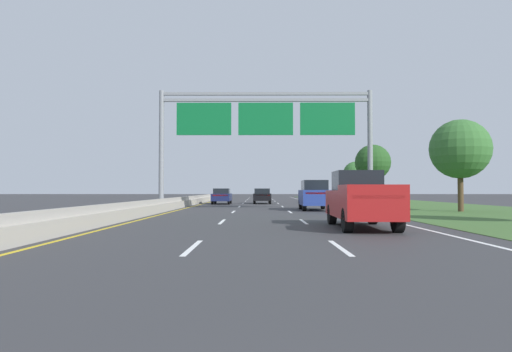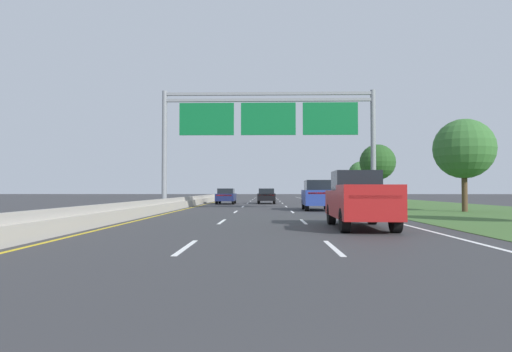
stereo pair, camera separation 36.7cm
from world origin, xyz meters
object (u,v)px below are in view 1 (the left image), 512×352
at_px(car_black_centre_lane_sedan, 262,196).
at_px(car_blue_right_lane_suv, 314,195).
at_px(roadside_tree_far, 373,162).
at_px(overhead_sign_gantry, 266,124).
at_px(pickup_truck_red, 361,200).
at_px(car_navy_left_lane_sedan, 222,196).
at_px(roadside_tree_distant, 356,174).
at_px(roadside_tree_mid, 460,149).

xyz_separation_m(car_black_centre_lane_sedan, car_blue_right_lane_suv, (3.57, -14.94, 0.28)).
bearing_deg(roadside_tree_far, car_blue_right_lane_suv, -119.81).
bearing_deg(overhead_sign_gantry, pickup_truck_red, -76.44).
distance_m(pickup_truck_red, car_navy_left_lane_sedan, 29.15).
bearing_deg(car_black_centre_lane_sedan, roadside_tree_distant, -42.30).
xyz_separation_m(car_blue_right_lane_suv, roadside_tree_mid, (9.40, -2.16, 3.03)).
bearing_deg(roadside_tree_mid, roadside_tree_far, 96.80).
distance_m(car_blue_right_lane_suv, roadside_tree_distant, 30.52).
xyz_separation_m(overhead_sign_gantry, car_blue_right_lane_suv, (3.43, 0.44, -4.94)).
distance_m(car_black_centre_lane_sedan, car_navy_left_lane_sedan, 4.33).
height_order(overhead_sign_gantry, car_blue_right_lane_suv, overhead_sign_gantry).
xyz_separation_m(car_black_centre_lane_sedan, roadside_tree_far, (11.14, -1.72, 3.37)).
relative_size(roadside_tree_mid, roadside_tree_far, 1.02).
xyz_separation_m(car_blue_right_lane_suv, roadside_tree_distant, (9.27, 28.98, 2.46)).
distance_m(car_navy_left_lane_sedan, roadside_tree_distant, 23.08).
bearing_deg(car_navy_left_lane_sedan, overhead_sign_gantry, -163.35).
height_order(car_blue_right_lane_suv, roadside_tree_mid, roadside_tree_mid).
relative_size(roadside_tree_far, roadside_tree_distant, 1.13).
bearing_deg(roadside_tree_distant, car_navy_left_lane_sedan, -137.65).
distance_m(car_blue_right_lane_suv, roadside_tree_far, 15.54).
xyz_separation_m(pickup_truck_red, roadside_tree_mid, (9.42, 12.43, 3.05)).
xyz_separation_m(roadside_tree_mid, roadside_tree_far, (-1.83, 15.37, 0.06)).
distance_m(overhead_sign_gantry, car_navy_left_lane_sedan, 15.51).
height_order(overhead_sign_gantry, roadside_tree_distant, overhead_sign_gantry).
xyz_separation_m(overhead_sign_gantry, roadside_tree_far, (11.00, 13.65, -1.85)).
height_order(car_black_centre_lane_sedan, roadside_tree_distant, roadside_tree_distant).
bearing_deg(roadside_tree_distant, roadside_tree_far, -96.16).
height_order(overhead_sign_gantry, roadside_tree_mid, overhead_sign_gantry).
xyz_separation_m(overhead_sign_gantry, roadside_tree_mid, (12.84, -1.72, -1.91)).
bearing_deg(roadside_tree_mid, overhead_sign_gantry, 172.35).
relative_size(pickup_truck_red, car_black_centre_lane_sedan, 1.24).
bearing_deg(car_blue_right_lane_suv, roadside_tree_distant, -16.60).
distance_m(overhead_sign_gantry, roadside_tree_distant, 32.14).
xyz_separation_m(car_navy_left_lane_sedan, roadside_tree_mid, (17.07, -15.70, 3.31)).
height_order(pickup_truck_red, roadside_tree_far, roadside_tree_far).
bearing_deg(roadside_tree_mid, pickup_truck_red, -127.17).
bearing_deg(roadside_tree_distant, overhead_sign_gantry, -113.36).
relative_size(car_black_centre_lane_sedan, car_blue_right_lane_suv, 0.93).
bearing_deg(pickup_truck_red, roadside_tree_distant, -10.77).
height_order(overhead_sign_gantry, roadside_tree_far, overhead_sign_gantry).
bearing_deg(overhead_sign_gantry, car_blue_right_lane_suv, 7.26).
height_order(pickup_truck_red, car_navy_left_lane_sedan, pickup_truck_red).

